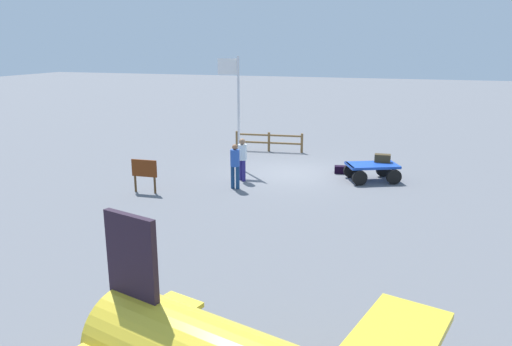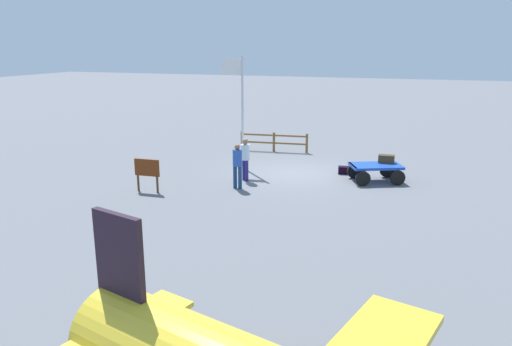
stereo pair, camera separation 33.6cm
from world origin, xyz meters
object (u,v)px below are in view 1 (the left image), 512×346
Objects in this scene: suitcase_maroon at (383,158)px; suitcase_navy at (341,170)px; worker_lead at (242,156)px; worker_trailing at (235,163)px; luggage_cart at (372,169)px; signboard at (144,171)px; flagpole at (236,102)px.

suitcase_navy is (1.66, -0.34, -0.68)m from suitcase_maroon.
worker_lead reaches higher than worker_trailing.
suitcase_maroon is at bearing -127.77° from luggage_cart.
luggage_cart is 5.39m from worker_trailing.
worker_trailing is 1.38× the size of signboard.
worker_trailing is (4.69, 2.61, 0.49)m from luggage_cart.
signboard is (2.90, 1.46, -0.18)m from worker_trailing.
flagpole reaches higher than worker_trailing.
suitcase_navy is 5.18m from flagpole.
worker_lead is (3.49, 2.30, 0.83)m from suitcase_navy.
suitcase_maroon is 0.52× the size of signboard.
luggage_cart reaches higher than suitcase_navy.
suitcase_navy is at bearing -11.44° from suitcase_maroon.
luggage_cart is at bearing 176.83° from flagpole.
flagpole reaches higher than luggage_cart.
signboard reaches higher than suitcase_maroon.
suitcase_maroon is 9.15m from signboard.
worker_lead is at bearing 17.34° from luggage_cart.
worker_lead reaches higher than suitcase_maroon.
flagpole is (1.01, -2.93, 1.87)m from worker_trailing.
worker_lead is 2.75m from flagpole.
flagpole is (4.40, 0.48, 2.69)m from suitcase_navy.
flagpole reaches higher than suitcase_maroon.
suitcase_maroon is (-0.36, -0.46, 0.35)m from luggage_cart.
luggage_cart is 0.48× the size of flagpole.
suitcase_maroon is 1.14× the size of suitcase_navy.
luggage_cart is 1.87× the size of signboard.
suitcase_maroon is at bearing -178.59° from flagpole.
worker_lead is at bearing 20.84° from suitcase_maroon.
worker_lead is 3.81m from signboard.
worker_lead is at bearing 116.56° from flagpole.
luggage_cart is at bearing -150.87° from worker_trailing.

